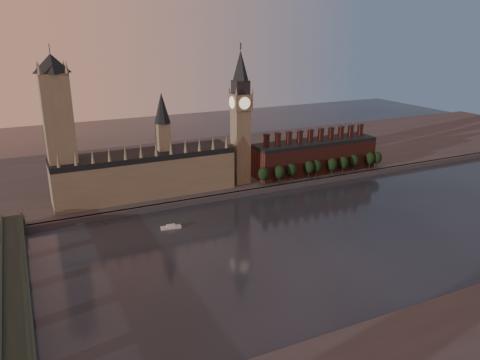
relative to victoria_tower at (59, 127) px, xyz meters
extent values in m
plane|color=black|center=(120.00, -115.00, -59.09)|extent=(900.00, 900.00, 0.00)
cube|color=#434348|center=(120.00, -25.00, -57.09)|extent=(900.00, 4.00, 4.00)
cube|color=#434348|center=(120.00, 65.00, -57.09)|extent=(900.00, 180.00, 4.00)
cube|color=#7E6F59|center=(55.00, 0.00, -41.09)|extent=(130.00, 30.00, 28.00)
cube|color=black|center=(55.00, 0.00, -25.09)|extent=(130.00, 30.00, 4.00)
cube|color=#7E6F59|center=(70.00, 0.00, -15.09)|extent=(9.00, 9.00, 24.00)
cone|color=black|center=(70.00, 0.00, 7.91)|extent=(12.00, 12.00, 22.00)
cone|color=#7E6F59|center=(-4.00, -14.00, -18.09)|extent=(2.60, 2.60, 10.00)
cone|color=#7E6F59|center=(6.73, -14.00, -18.09)|extent=(2.60, 2.60, 10.00)
cone|color=#7E6F59|center=(17.45, -14.00, -18.09)|extent=(2.60, 2.60, 10.00)
cone|color=#7E6F59|center=(28.18, -14.00, -18.09)|extent=(2.60, 2.60, 10.00)
cone|color=#7E6F59|center=(38.91, -14.00, -18.09)|extent=(2.60, 2.60, 10.00)
cone|color=#7E6F59|center=(49.64, -14.00, -18.09)|extent=(2.60, 2.60, 10.00)
cone|color=#7E6F59|center=(60.36, -14.00, -18.09)|extent=(2.60, 2.60, 10.00)
cone|color=#7E6F59|center=(71.09, -14.00, -18.09)|extent=(2.60, 2.60, 10.00)
cone|color=#7E6F59|center=(81.82, -14.00, -18.09)|extent=(2.60, 2.60, 10.00)
cone|color=#7E6F59|center=(92.55, -14.00, -18.09)|extent=(2.60, 2.60, 10.00)
cone|color=#7E6F59|center=(103.27, -14.00, -18.09)|extent=(2.60, 2.60, 10.00)
cone|color=#7E6F59|center=(114.00, -14.00, -18.09)|extent=(2.60, 2.60, 10.00)
cube|color=#7E6F59|center=(0.00, 0.00, -10.09)|extent=(18.00, 18.00, 90.00)
cone|color=black|center=(0.00, 0.00, 40.91)|extent=(24.00, 24.00, 12.00)
cylinder|color=#232326|center=(0.00, 0.00, 46.91)|extent=(0.50, 0.50, 12.00)
cone|color=#7E6F59|center=(-8.00, -8.00, 38.91)|extent=(3.00, 3.00, 8.00)
cone|color=#7E6F59|center=(8.00, -8.00, 38.91)|extent=(3.00, 3.00, 8.00)
cone|color=#7E6F59|center=(-8.00, 8.00, 38.91)|extent=(3.00, 3.00, 8.00)
cone|color=#7E6F59|center=(8.00, 8.00, 38.91)|extent=(3.00, 3.00, 8.00)
cube|color=#7E6F59|center=(130.00, -5.00, -26.09)|extent=(12.00, 12.00, 58.00)
cube|color=#7E6F59|center=(130.00, -5.00, 8.91)|extent=(14.00, 14.00, 12.00)
cube|color=#232326|center=(130.00, -5.00, 19.91)|extent=(11.00, 11.00, 10.00)
cone|color=black|center=(130.00, -5.00, 35.91)|extent=(13.00, 13.00, 22.00)
cylinder|color=#232326|center=(130.00, -5.00, 49.41)|extent=(1.00, 1.00, 5.00)
cylinder|color=beige|center=(130.00, -12.20, 8.91)|extent=(9.00, 0.50, 9.00)
cylinder|color=beige|center=(130.00, 2.20, 8.91)|extent=(9.00, 0.50, 9.00)
cylinder|color=beige|center=(122.80, -5.00, 8.91)|extent=(0.50, 9.00, 9.00)
cylinder|color=beige|center=(137.20, -5.00, 8.91)|extent=(0.50, 9.00, 9.00)
cone|color=#7E6F59|center=(123.50, -11.50, 17.91)|extent=(2.00, 2.00, 6.00)
cone|color=#7E6F59|center=(136.50, -11.50, 17.91)|extent=(2.00, 2.00, 6.00)
cone|color=#7E6F59|center=(123.50, 1.50, 17.91)|extent=(2.00, 2.00, 6.00)
cone|color=#7E6F59|center=(136.50, 1.50, 17.91)|extent=(2.00, 2.00, 6.00)
cube|color=#53251F|center=(200.00, -5.00, -43.09)|extent=(110.00, 25.00, 24.00)
cube|color=black|center=(200.00, -5.00, -29.59)|extent=(110.00, 25.00, 3.00)
cube|color=#53251F|center=(153.00, -5.00, -23.59)|extent=(3.50, 3.50, 9.00)
cube|color=#232326|center=(153.00, -5.00, -18.59)|extent=(4.20, 4.20, 1.00)
cube|color=#53251F|center=(163.44, -5.00, -23.59)|extent=(3.50, 3.50, 9.00)
cube|color=#232326|center=(163.44, -5.00, -18.59)|extent=(4.20, 4.20, 1.00)
cube|color=#53251F|center=(173.89, -5.00, -23.59)|extent=(3.50, 3.50, 9.00)
cube|color=#232326|center=(173.89, -5.00, -18.59)|extent=(4.20, 4.20, 1.00)
cube|color=#53251F|center=(184.33, -5.00, -23.59)|extent=(3.50, 3.50, 9.00)
cube|color=#232326|center=(184.33, -5.00, -18.59)|extent=(4.20, 4.20, 1.00)
cube|color=#53251F|center=(194.78, -5.00, -23.59)|extent=(3.50, 3.50, 9.00)
cube|color=#232326|center=(194.78, -5.00, -18.59)|extent=(4.20, 4.20, 1.00)
cube|color=#53251F|center=(205.22, -5.00, -23.59)|extent=(3.50, 3.50, 9.00)
cube|color=#232326|center=(205.22, -5.00, -18.59)|extent=(4.20, 4.20, 1.00)
cube|color=#53251F|center=(215.67, -5.00, -23.59)|extent=(3.50, 3.50, 9.00)
cube|color=#232326|center=(215.67, -5.00, -18.59)|extent=(4.20, 4.20, 1.00)
cube|color=#53251F|center=(226.11, -5.00, -23.59)|extent=(3.50, 3.50, 9.00)
cube|color=#232326|center=(226.11, -5.00, -18.59)|extent=(4.20, 4.20, 1.00)
cube|color=#53251F|center=(236.56, -5.00, -23.59)|extent=(3.50, 3.50, 9.00)
cube|color=#232326|center=(236.56, -5.00, -18.59)|extent=(4.20, 4.20, 1.00)
cube|color=#53251F|center=(247.00, -5.00, -23.59)|extent=(3.50, 3.50, 9.00)
cube|color=#232326|center=(247.00, -5.00, -18.59)|extent=(4.20, 4.20, 1.00)
cylinder|color=black|center=(142.66, -19.73, -52.09)|extent=(0.80, 0.80, 6.00)
ellipsoid|color=black|center=(142.66, -19.73, -45.59)|extent=(8.60, 8.60, 10.75)
cylinder|color=black|center=(156.08, -21.10, -52.09)|extent=(0.80, 0.80, 6.00)
ellipsoid|color=black|center=(156.08, -21.10, -45.59)|extent=(8.60, 8.60, 10.75)
cylinder|color=black|center=(167.90, -20.03, -52.09)|extent=(0.80, 0.80, 6.00)
ellipsoid|color=black|center=(167.90, -20.03, -45.59)|extent=(8.60, 8.60, 10.75)
cylinder|color=black|center=(184.79, -19.95, -52.09)|extent=(0.80, 0.80, 6.00)
ellipsoid|color=black|center=(184.79, -19.95, -45.59)|extent=(8.60, 8.60, 10.75)
cylinder|color=black|center=(192.03, -19.84, -52.09)|extent=(0.80, 0.80, 6.00)
ellipsoid|color=black|center=(192.03, -19.84, -45.59)|extent=(8.60, 8.60, 10.75)
cylinder|color=black|center=(206.67, -21.08, -52.09)|extent=(0.80, 0.80, 6.00)
ellipsoid|color=black|center=(206.67, -21.08, -45.59)|extent=(8.60, 8.60, 10.75)
cylinder|color=black|center=(217.94, -21.13, -52.09)|extent=(0.80, 0.80, 6.00)
ellipsoid|color=black|center=(217.94, -21.13, -45.59)|extent=(8.60, 8.60, 10.75)
cylinder|color=black|center=(230.14, -19.94, -52.09)|extent=(0.80, 0.80, 6.00)
ellipsoid|color=black|center=(230.14, -19.94, -45.59)|extent=(8.60, 8.60, 10.75)
cylinder|color=black|center=(247.50, -20.11, -52.09)|extent=(0.80, 0.80, 6.00)
ellipsoid|color=black|center=(247.50, -20.11, -45.59)|extent=(8.60, 8.60, 10.75)
cylinder|color=black|center=(254.42, -20.93, -52.09)|extent=(0.80, 0.80, 6.00)
ellipsoid|color=black|center=(254.42, -20.93, -45.59)|extent=(8.60, 8.60, 10.75)
cube|color=#1C2B25|center=(-35.00, -120.00, -50.09)|extent=(12.00, 200.00, 2.50)
cube|color=#1C2B25|center=(-40.50, -120.00, -48.19)|extent=(1.00, 200.00, 1.30)
cube|color=#1C2B25|center=(-29.50, -120.00, -48.19)|extent=(1.00, 200.00, 1.30)
cube|color=#434348|center=(-35.00, -25.00, -52.09)|extent=(14.00, 8.00, 6.00)
cylinder|color=#232326|center=(-35.00, -132.00, -55.21)|extent=(8.00, 8.00, 7.75)
cylinder|color=#232326|center=(-35.00, -98.00, -55.21)|extent=(8.00, 8.00, 7.75)
cylinder|color=#232326|center=(-35.00, -64.00, -55.21)|extent=(8.00, 8.00, 7.75)
cylinder|color=#232326|center=(-35.00, -30.00, -55.21)|extent=(8.00, 8.00, 7.75)
cube|color=silver|center=(54.84, -59.01, -58.36)|extent=(13.13, 5.42, 1.46)
cube|color=silver|center=(54.84, -59.01, -57.08)|extent=(5.80, 3.48, 1.09)
camera|label=1|loc=(-23.91, -323.70, 62.01)|focal=35.00mm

